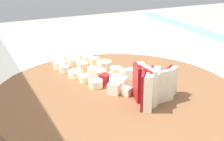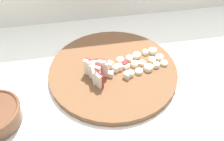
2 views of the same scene
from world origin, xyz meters
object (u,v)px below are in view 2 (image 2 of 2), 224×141
at_px(apple_wedge_fan, 96,71).
at_px(cutting_board, 113,70).
at_px(banana_slice_rows, 143,61).
at_px(apple_dice_pile, 117,69).

bearing_deg(apple_wedge_fan, cutting_board, 27.36).
distance_m(cutting_board, banana_slice_rows, 0.11).
relative_size(apple_wedge_fan, banana_slice_rows, 0.54).
height_order(cutting_board, apple_wedge_fan, apple_wedge_fan).
relative_size(cutting_board, apple_dice_pile, 4.94).
bearing_deg(apple_dice_pile, cutting_board, 128.03).
bearing_deg(cutting_board, banana_slice_rows, 3.91).
xyz_separation_m(cutting_board, banana_slice_rows, (0.11, 0.01, 0.02)).
relative_size(cutting_board, apple_wedge_fan, 4.73).
bearing_deg(cutting_board, apple_dice_pile, -51.97).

